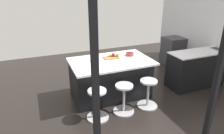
{
  "coord_description": "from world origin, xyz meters",
  "views": [
    {
      "loc": [
        1.74,
        3.89,
        2.49
      ],
      "look_at": [
        0.16,
        -0.04,
        0.77
      ],
      "focal_mm": 32.89,
      "sensor_mm": 36.0,
      "label": 1
    }
  ],
  "objects": [
    {
      "name": "oven_range",
      "position": [
        -2.53,
        -1.34,
        0.44
      ],
      "size": [
        0.6,
        0.61,
        0.89
      ],
      "color": "#38383D",
      "rests_on": "ground_plane"
    },
    {
      "name": "apple_yellow",
      "position": [
        0.1,
        -0.31,
        0.96
      ],
      "size": [
        0.07,
        0.07,
        0.07
      ],
      "primitive_type": "sphere",
      "color": "gold",
      "rests_on": "cutting_board"
    },
    {
      "name": "fruit_bowl",
      "position": [
        -0.38,
        -0.25,
        0.94
      ],
      "size": [
        0.19,
        0.19,
        0.07
      ],
      "color": "#993833",
      "rests_on": "kitchen_island"
    },
    {
      "name": "stool_by_window",
      "position": [
        -0.41,
        0.61,
        0.29
      ],
      "size": [
        0.44,
        0.44,
        0.62
      ],
      "color": "#B7B7BC",
      "rests_on": "ground_plane"
    },
    {
      "name": "stool_near_camera",
      "position": [
        0.73,
        0.61,
        0.29
      ],
      "size": [
        0.44,
        0.44,
        0.62
      ],
      "color": "#B7B7BC",
      "rests_on": "ground_plane"
    },
    {
      "name": "kitchen_island",
      "position": [
        0.16,
        -0.14,
        0.46
      ],
      "size": [
        1.81,
        1.14,
        0.9
      ],
      "color": "black",
      "rests_on": "ground_plane"
    },
    {
      "name": "apple_red",
      "position": [
        0.03,
        -0.29,
        0.96
      ],
      "size": [
        0.08,
        0.08,
        0.08
      ],
      "primitive_type": "sphere",
      "color": "red",
      "rests_on": "cutting_board"
    },
    {
      "name": "apple_green",
      "position": [
        -0.05,
        -0.24,
        0.96
      ],
      "size": [
        0.08,
        0.08,
        0.08
      ],
      "primitive_type": "sphere",
      "color": "#609E2D",
      "rests_on": "cutting_board"
    },
    {
      "name": "sink_cabinet",
      "position": [
        -2.53,
        0.19,
        0.46
      ],
      "size": [
        2.36,
        0.6,
        1.2
      ],
      "color": "black",
      "rests_on": "ground_plane"
    },
    {
      "name": "ground_plane",
      "position": [
        0.0,
        0.0,
        0.0
      ],
      "size": [
        7.48,
        7.48,
        0.0
      ],
      "primitive_type": "plane",
      "color": "black"
    },
    {
      "name": "water_bottle",
      "position": [
        0.55,
        -0.23,
        1.02
      ],
      "size": [
        0.06,
        0.06,
        0.31
      ],
      "color": "silver",
      "rests_on": "kitchen_island"
    },
    {
      "name": "stool_middle",
      "position": [
        0.16,
        0.61,
        0.29
      ],
      "size": [
        0.44,
        0.44,
        0.62
      ],
      "color": "#B7B7BC",
      "rests_on": "ground_plane"
    },
    {
      "name": "window_panel_rear",
      "position": [
        0.0,
        2.5,
        1.22
      ],
      "size": [
        5.75,
        0.12,
        2.7
      ],
      "color": "silver",
      "rests_on": "ground_plane"
    },
    {
      "name": "cutting_board",
      "position": [
        0.09,
        -0.25,
        0.91
      ],
      "size": [
        0.36,
        0.24,
        0.02
      ],
      "primitive_type": "cube",
      "color": "olive",
      "rests_on": "kitchen_island"
    },
    {
      "name": "interior_partition_left",
      "position": [
        -2.88,
        0.0,
        1.35
      ],
      "size": [
        0.15,
        5.01,
        2.7
      ],
      "color": "silver",
      "rests_on": "ground_plane"
    }
  ]
}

